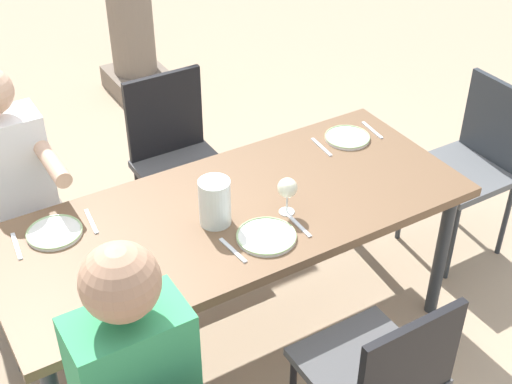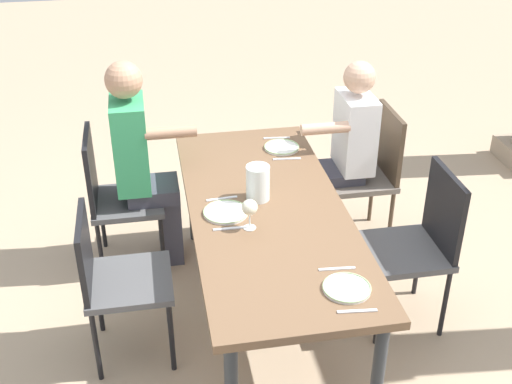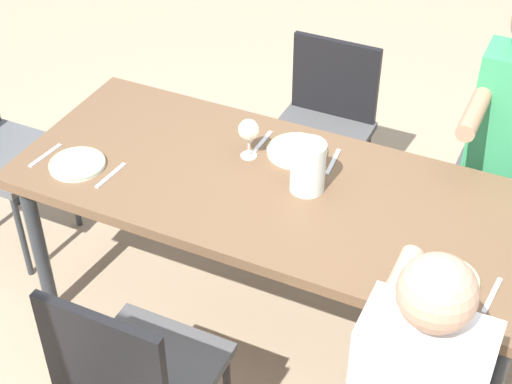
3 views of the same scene
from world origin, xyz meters
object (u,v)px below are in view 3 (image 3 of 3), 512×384
dining_table (277,200)px  wine_glass_1 (249,131)px  chair_west_south (509,164)px  plate_2 (77,164)px  chair_mid_north (132,376)px  diner_man_white (509,148)px  water_pitcher (308,169)px  chair_mid_south (324,121)px  plate_1 (297,151)px  plate_0 (445,279)px

dining_table → wine_glass_1: wine_glass_1 is taller
chair_west_south → plate_2: bearing=35.6°
chair_west_south → chair_mid_north: 1.87m
chair_west_south → chair_mid_north: (0.85, 1.67, 0.02)m
diner_man_white → water_pitcher: size_ratio=6.91×
chair_mid_north → chair_west_south: bearing=-117.0°
plate_2 → chair_mid_north: bearing=134.5°
chair_mid_south → wine_glass_1: 0.79m
water_pitcher → plate_1: bearing=-58.0°
chair_mid_north → diner_man_white: diner_man_white is taller
chair_mid_north → plate_0: bearing=-143.0°
chair_mid_north → diner_man_white: 1.71m
wine_glass_1 → dining_table: bearing=144.8°
chair_mid_north → plate_2: 0.90m
plate_0 → chair_mid_south: bearing=-52.5°
wine_glass_1 → water_pitcher: bearing=161.7°
chair_mid_south → dining_table: bearing=98.7°
plate_0 → plate_2: (1.42, -0.01, 0.00)m
chair_west_south → diner_man_white: (0.00, 0.20, 0.21)m
chair_mid_north → water_pitcher: water_pitcher is taller
diner_man_white → water_pitcher: (0.62, 0.61, 0.11)m
dining_table → wine_glass_1: (0.18, -0.12, 0.19)m
chair_mid_north → plate_2: (0.61, -0.62, 0.22)m
wine_glass_1 → chair_mid_south: bearing=-94.1°
diner_man_white → chair_mid_north: bearing=60.0°
chair_mid_south → water_pitcher: bearing=106.1°
chair_west_south → wine_glass_1: chair_west_south is taller
chair_mid_south → wine_glass_1: bearing=85.9°
dining_table → diner_man_white: 0.96m
diner_man_white → dining_table: bearing=41.4°
chair_mid_south → diner_man_white: diner_man_white is taller
plate_2 → water_pitcher: bearing=-163.9°
dining_table → chair_west_south: bearing=-131.0°
chair_west_south → water_pitcher: water_pitcher is taller
chair_mid_north → dining_table: bearing=-98.6°
chair_west_south → water_pitcher: bearing=52.2°
plate_0 → chair_west_south: bearing=-92.4°
water_pitcher → dining_table: bearing=16.9°
dining_table → diner_man_white: diner_man_white is taller
chair_west_south → water_pitcher: 1.06m
dining_table → plate_0: (-0.68, 0.22, 0.08)m
dining_table → chair_mid_south: bearing=-81.3°
diner_man_white → wine_glass_1: bearing=29.7°
wine_glass_1 → plate_2: 0.66m
chair_mid_north → chair_mid_south: size_ratio=1.08×
chair_mid_south → plate_0: bearing=127.5°
chair_mid_north → plate_2: chair_mid_north is taller
plate_2 → plate_1: bearing=-148.9°
wine_glass_1 → chair_west_south: bearing=-141.8°
chair_mid_north → diner_man_white: (-0.85, -1.47, 0.19)m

